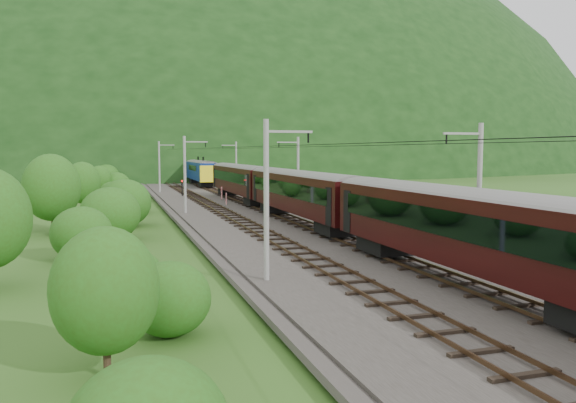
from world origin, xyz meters
name	(u,v)px	position (x,y,z in m)	size (l,w,h in m)	color
ground	(378,277)	(0.00, 0.00, 0.00)	(600.00, 600.00, 0.00)	#2A4A17
railbed	(314,245)	(0.00, 10.00, 0.15)	(14.00, 220.00, 0.30)	#38332D
track_left	(281,243)	(-2.40, 10.00, 0.37)	(2.40, 220.00, 0.27)	brown
track_right	(345,240)	(2.40, 10.00, 0.37)	(2.40, 220.00, 0.27)	brown
catenary_left	(186,173)	(-6.12, 32.00, 4.50)	(2.54, 192.28, 8.00)	gray
catenary_right	(297,171)	(6.12, 32.00, 4.50)	(2.54, 192.28, 8.00)	gray
overhead_wires	(314,146)	(0.00, 10.00, 7.10)	(4.83, 198.00, 0.03)	black
mountain_main	(139,165)	(0.00, 260.00, 0.00)	(504.00, 360.00, 244.00)	#143311
train	(301,186)	(2.40, 19.96, 3.70)	(3.15, 126.94, 5.48)	black
hazard_post_near	(226,199)	(-0.33, 39.71, 1.02)	(0.15, 0.15, 1.44)	red
hazard_post_far	(222,193)	(0.56, 47.37, 1.14)	(0.18, 0.18, 1.68)	red
signal	(182,187)	(-3.82, 54.52, 1.63)	(0.25, 0.25, 2.26)	black
vegetation_left	(103,202)	(-14.23, 24.62, 2.31)	(13.59, 149.73, 6.54)	#2C5316
vegetation_right	(402,209)	(12.53, 20.02, 1.29)	(3.98, 100.37, 3.13)	#2C5316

